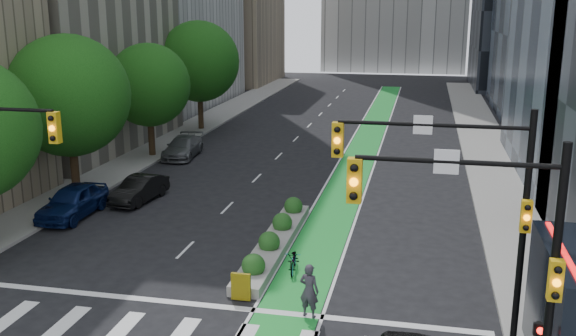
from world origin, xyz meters
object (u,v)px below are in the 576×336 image
at_px(parked_car_left_mid, 139,189).
at_px(parked_car_left_far, 183,147).
at_px(cyclist, 309,291).
at_px(median_planter, 275,240).
at_px(parked_car_left_near, 73,201).
at_px(bicycle, 294,260).

xyz_separation_m(parked_car_left_mid, parked_car_left_far, (-1.48, 10.23, 0.03)).
bearing_deg(parked_car_left_far, cyclist, -63.46).
xyz_separation_m(median_planter, cyclist, (2.55, -5.89, 0.57)).
relative_size(median_planter, parked_car_left_near, 2.18).
bearing_deg(parked_car_left_mid, cyclist, -37.78).
height_order(cyclist, parked_car_left_mid, cyclist).
bearing_deg(bicycle, parked_car_left_near, 153.94).
height_order(parked_car_left_mid, parked_car_left_far, parked_car_left_far).
xyz_separation_m(median_planter, parked_car_left_near, (-10.70, 2.04, 0.43)).
bearing_deg(parked_car_left_mid, parked_car_left_near, -117.60).
height_order(bicycle, parked_car_left_far, parked_car_left_far).
distance_m(median_planter, parked_car_left_far, 18.35).
bearing_deg(parked_car_left_near, parked_car_left_mid, 55.22).
bearing_deg(median_planter, bicycle, -60.30).
xyz_separation_m(median_planter, parked_car_left_far, (-10.08, 15.33, 0.33)).
height_order(cyclist, parked_car_left_far, cyclist).
xyz_separation_m(median_planter, parked_car_left_mid, (-8.60, 5.10, 0.30)).
bearing_deg(bicycle, cyclist, -77.12).
distance_m(median_planter, cyclist, 6.45).
bearing_deg(parked_car_left_mid, median_planter, -23.87).
height_order(median_planter, cyclist, cyclist).
relative_size(bicycle, parked_car_left_near, 0.37).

